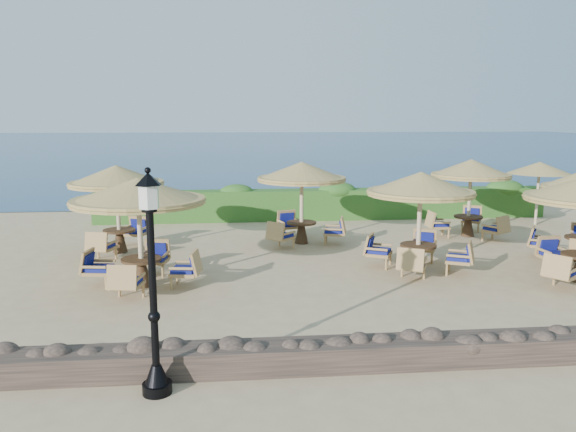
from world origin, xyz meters
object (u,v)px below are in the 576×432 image
Objects in this scene: cafe_set_1 at (420,203)px; cafe_set_0 at (139,209)px; extra_parasol at (540,168)px; cafe_set_5 at (470,182)px; lamp_post at (153,293)px; cafe_set_4 at (302,184)px; cafe_set_3 at (117,187)px.

cafe_set_0 is at bearing -173.71° from cafe_set_1.
cafe_set_5 is at bearing -153.39° from extra_parasol.
lamp_post is 10.34m from cafe_set_4.
cafe_set_1 is 4.45m from cafe_set_4.
cafe_set_1 is at bearing -52.39° from cafe_set_4.
cafe_set_5 is (5.83, 0.52, -0.05)m from cafe_set_4.
cafe_set_0 is at bearing -71.34° from cafe_set_3.
cafe_set_3 and cafe_set_4 have the same top height.
cafe_set_3 is at bearing 104.12° from lamp_post.
cafe_set_4 is (-2.72, 3.53, 0.09)m from cafe_set_1.
cafe_set_4 is (3.36, 9.77, 0.37)m from lamp_post.
cafe_set_5 is at bearing 25.23° from cafe_set_0.
extra_parasol is 3.82m from cafe_set_5.
cafe_set_0 and cafe_set_3 have the same top height.
extra_parasol is 0.75× the size of cafe_set_0.
cafe_set_4 is (4.42, 4.31, 0.01)m from cafe_set_0.
cafe_set_4 and cafe_set_5 have the same top height.
cafe_set_0 is at bearing 101.01° from lamp_post.
lamp_post is 1.15× the size of cafe_set_3.
cafe_set_3 is 1.00× the size of cafe_set_4.
cafe_set_1 is 1.02× the size of cafe_set_5.
cafe_set_1 is at bearing -18.70° from cafe_set_3.
cafe_set_0 is at bearing -154.77° from cafe_set_5.
cafe_set_3 is (-2.28, 9.07, 0.46)m from lamp_post.
cafe_set_0 is 3.82m from cafe_set_3.
extra_parasol is 0.85× the size of cafe_set_1.
extra_parasol is 0.83× the size of cafe_set_3.
cafe_set_3 is at bearing 108.66° from cafe_set_0.
cafe_set_1 and cafe_set_5 have the same top height.
cafe_set_3 is 1.04× the size of cafe_set_5.
lamp_post is 1.15× the size of cafe_set_4.
cafe_set_1 is (7.14, 0.79, -0.08)m from cafe_set_0.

